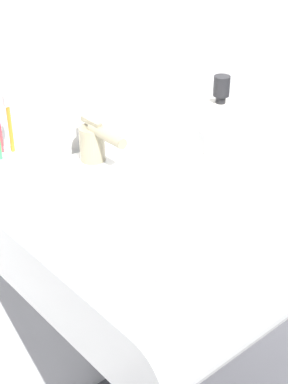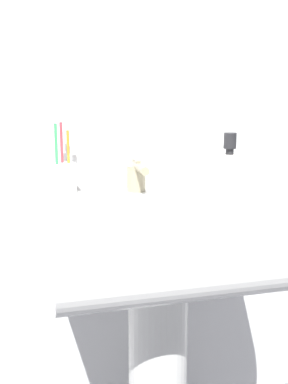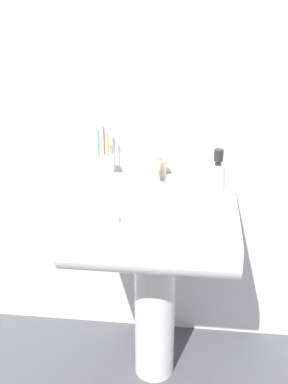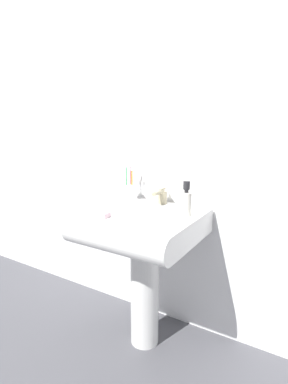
{
  "view_description": "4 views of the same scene",
  "coord_description": "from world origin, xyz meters",
  "views": [
    {
      "loc": [
        -0.62,
        -0.68,
        1.29
      ],
      "look_at": [
        -0.04,
        0.0,
        0.76
      ],
      "focal_mm": 55.0,
      "sensor_mm": 36.0,
      "label": 1
    },
    {
      "loc": [
        -0.32,
        -1.07,
        1.02
      ],
      "look_at": [
        -0.04,
        0.0,
        0.78
      ],
      "focal_mm": 45.0,
      "sensor_mm": 36.0,
      "label": 2
    },
    {
      "loc": [
        0.13,
        -1.46,
        1.41
      ],
      "look_at": [
        -0.04,
        -0.01,
        0.77
      ],
      "focal_mm": 45.0,
      "sensor_mm": 36.0,
      "label": 3
    },
    {
      "loc": [
        0.75,
        -1.23,
        1.16
      ],
      "look_at": [
        -0.01,
        0.02,
        0.84
      ],
      "focal_mm": 28.0,
      "sensor_mm": 36.0,
      "label": 4
    }
  ],
  "objects": [
    {
      "name": "faucet",
      "position": [
        -0.01,
        0.19,
        0.78
      ],
      "size": [
        0.05,
        0.13,
        0.09
      ],
      "color": "tan",
      "rests_on": "sink_basin"
    },
    {
      "name": "soap_bottle",
      "position": [
        0.2,
        0.05,
        0.81
      ],
      "size": [
        0.05,
        0.05,
        0.17
      ],
      "color": "silver",
      "rests_on": "sink_basin"
    },
    {
      "name": "bar_soap",
      "position": [
        -0.14,
        -0.17,
        0.75
      ],
      "size": [
        0.08,
        0.05,
        0.02
      ],
      "primitive_type": "cube",
      "color": "silver",
      "rests_on": "sink_basin"
    },
    {
      "name": "sink_pedestal",
      "position": [
        0.0,
        0.0,
        0.31
      ],
      "size": [
        0.15,
        0.15,
        0.61
      ],
      "primitive_type": "cylinder",
      "color": "white",
      "rests_on": "ground"
    },
    {
      "name": "toothbrush_cup",
      "position": [
        -0.21,
        0.17,
        0.79
      ],
      "size": [
        0.07,
        0.07,
        0.21
      ],
      "color": "white",
      "rests_on": "sink_basin"
    },
    {
      "name": "sink_basin",
      "position": [
        0.0,
        -0.05,
        0.68
      ],
      "size": [
        0.54,
        0.55,
        0.12
      ],
      "color": "white",
      "rests_on": "sink_pedestal"
    }
  ]
}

